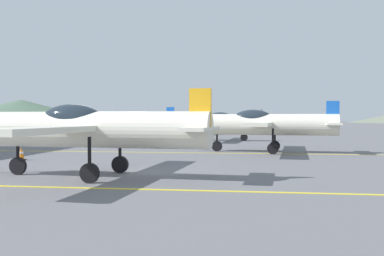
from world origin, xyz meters
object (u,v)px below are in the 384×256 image
at_px(airplane_far, 212,122).
at_px(airplane_back, 166,121).
at_px(traffic_cone_side, 21,154).
at_px(airplane_near, 91,128).
at_px(airplane_mid, 264,124).
at_px(car_sedan, 283,127).

bearing_deg(airplane_far, airplane_back, 119.18).
bearing_deg(traffic_cone_side, airplane_near, -42.85).
xyz_separation_m(airplane_near, airplane_mid, (5.85, 10.55, 0.00)).
height_order(airplane_near, airplane_back, same).
bearing_deg(car_sedan, airplane_back, -165.99).
xyz_separation_m(car_sedan, traffic_cone_side, (-13.90, -31.22, -0.56)).
relative_size(airplane_far, airplane_back, 1.00).
xyz_separation_m(airplane_back, traffic_cone_side, (-0.99, -28.00, -1.28)).
relative_size(airplane_mid, car_sedan, 2.06).
distance_m(airplane_mid, airplane_back, 24.25).
xyz_separation_m(airplane_mid, traffic_cone_side, (-10.90, -5.86, -1.28)).
xyz_separation_m(airplane_mid, airplane_back, (-9.91, 22.14, 0.00)).
bearing_deg(airplane_far, traffic_cone_side, -112.37).
distance_m(airplane_mid, car_sedan, 25.54).
height_order(airplane_far, car_sedan, airplane_far).
bearing_deg(airplane_far, car_sedan, 64.09).
distance_m(airplane_mid, airplane_far, 11.92).
xyz_separation_m(airplane_near, airplane_back, (-4.06, 32.69, 0.00)).
height_order(airplane_far, traffic_cone_side, airplane_far).
relative_size(airplane_near, airplane_back, 1.00).
bearing_deg(airplane_near, airplane_far, 84.77).
bearing_deg(airplane_back, traffic_cone_side, -92.03).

